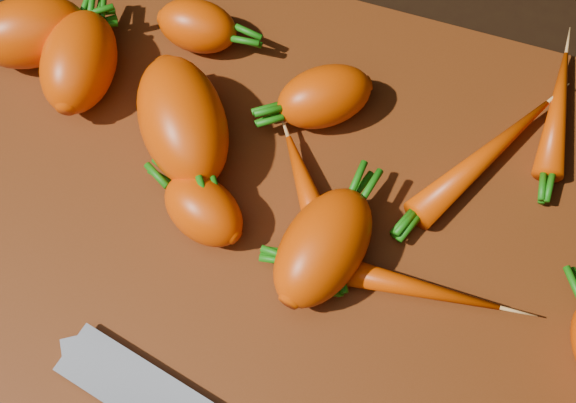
% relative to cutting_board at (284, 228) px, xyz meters
% --- Properties ---
extents(ground, '(2.00, 2.00, 0.01)m').
position_rel_cutting_board_xyz_m(ground, '(0.00, 0.00, -0.01)').
color(ground, black).
extents(cutting_board, '(0.50, 0.40, 0.01)m').
position_rel_cutting_board_xyz_m(cutting_board, '(0.00, 0.00, 0.00)').
color(cutting_board, '#4E1F06').
rests_on(cutting_board, ground).
extents(carrot_0, '(0.10, 0.09, 0.05)m').
position_rel_cutting_board_xyz_m(carrot_0, '(-0.22, 0.08, 0.03)').
color(carrot_0, '#E84603').
rests_on(carrot_0, cutting_board).
extents(carrot_1, '(0.07, 0.06, 0.04)m').
position_rel_cutting_board_xyz_m(carrot_1, '(-0.05, -0.01, 0.03)').
color(carrot_1, '#E84603').
rests_on(carrot_1, cutting_board).
extents(carrot_2, '(0.11, 0.12, 0.06)m').
position_rel_cutting_board_xyz_m(carrot_2, '(-0.09, 0.04, 0.04)').
color(carrot_2, '#E84603').
rests_on(carrot_2, cutting_board).
extents(carrot_3, '(0.07, 0.10, 0.05)m').
position_rel_cutting_board_xyz_m(carrot_3, '(0.03, -0.02, 0.03)').
color(carrot_3, '#E84603').
rests_on(carrot_3, cutting_board).
extents(carrot_4, '(0.08, 0.08, 0.04)m').
position_rel_cutting_board_xyz_m(carrot_4, '(-0.00, 0.09, 0.03)').
color(carrot_4, '#E84603').
rests_on(carrot_4, cutting_board).
extents(carrot_5, '(0.06, 0.04, 0.04)m').
position_rel_cutting_board_xyz_m(carrot_5, '(-0.11, 0.13, 0.03)').
color(carrot_5, '#E84603').
rests_on(carrot_5, cutting_board).
extents(carrot_7, '(0.03, 0.11, 0.02)m').
position_rel_cutting_board_xyz_m(carrot_7, '(0.16, 0.14, 0.02)').
color(carrot_7, '#E84603').
rests_on(carrot_7, cutting_board).
extents(carrot_8, '(0.14, 0.03, 0.02)m').
position_rel_cutting_board_xyz_m(carrot_8, '(0.08, -0.02, 0.02)').
color(carrot_8, '#E84603').
rests_on(carrot_8, cutting_board).
extents(carrot_9, '(0.08, 0.10, 0.03)m').
position_rel_cutting_board_xyz_m(carrot_9, '(0.01, 0.02, 0.02)').
color(carrot_9, '#E84603').
rests_on(carrot_9, cutting_board).
extents(carrot_10, '(0.07, 0.09, 0.05)m').
position_rel_cutting_board_xyz_m(carrot_10, '(-0.18, 0.07, 0.03)').
color(carrot_10, '#E84603').
rests_on(carrot_10, cutting_board).
extents(carrot_11, '(0.09, 0.13, 0.02)m').
position_rel_cutting_board_xyz_m(carrot_11, '(0.12, 0.09, 0.02)').
color(carrot_11, '#E84603').
rests_on(carrot_11, cutting_board).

